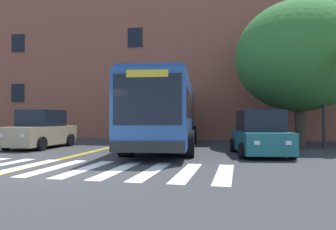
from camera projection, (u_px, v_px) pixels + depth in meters
ground_plane at (51, 174)px, 8.88m from camera, size 120.00×120.00×0.00m
crosswalk at (55, 168)px, 9.96m from camera, size 10.74×3.71×0.01m
lane_line_yellow_inner at (144, 139)px, 23.88m from camera, size 0.12×36.00×0.01m
lane_line_yellow_outer at (146, 139)px, 23.85m from camera, size 0.12×36.00×0.01m
city_bus at (166, 112)px, 16.40m from camera, size 3.69×12.06×3.33m
car_tan_near_lane at (41, 131)px, 16.64m from camera, size 2.12×4.38×1.93m
car_teal_far_lane at (260, 135)px, 13.36m from camera, size 2.44×4.20×1.84m
car_navy_behind_bus at (184, 127)px, 27.04m from camera, size 1.98×3.69×1.80m
traffic_light_near_corner at (331, 82)px, 15.25m from camera, size 0.35×2.77×4.86m
street_tree_curbside_large at (300, 56)px, 17.82m from camera, size 9.53×9.49×7.90m
building_facade at (205, 52)px, 27.01m from camera, size 35.80×8.35×13.99m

